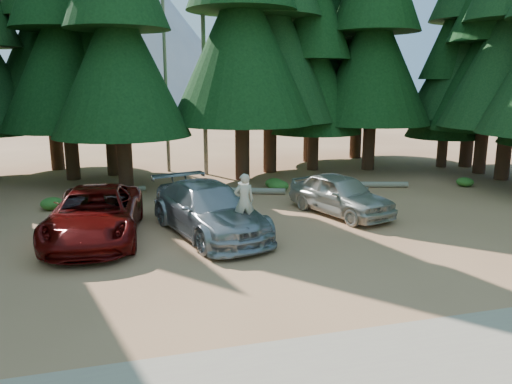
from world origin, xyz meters
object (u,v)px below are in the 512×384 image
silver_minivan_center (209,209)px  log_mid (248,191)px  red_pickup (95,215)px  silver_minivan_right (340,194)px  frisbee_player (244,201)px  log_right (361,185)px  log_left (108,193)px

silver_minivan_center → log_mid: silver_minivan_center is taller
red_pickup → log_mid: (6.75, 5.41, -0.73)m
silver_minivan_center → silver_minivan_right: bearing=-2.1°
silver_minivan_center → frisbee_player: 1.89m
silver_minivan_right → log_right: 5.58m
frisbee_player → log_mid: (2.01, 7.40, -1.37)m
red_pickup → log_right: 13.78m
red_pickup → silver_minivan_right: size_ratio=1.30×
log_right → silver_minivan_center: bearing=-131.0°
log_left → log_mid: bearing=-34.9°
red_pickup → log_right: (12.71, 5.29, -0.72)m
red_pickup → log_left: size_ratio=1.67×
silver_minivan_right → log_mid: bearing=102.2°
silver_minivan_right → log_right: (3.25, 4.48, -0.68)m
red_pickup → silver_minivan_center: (3.86, -0.45, 0.02)m
log_left → log_right: 12.50m
silver_minivan_right → frisbee_player: 5.53m
silver_minivan_center → log_left: bearing=101.8°
log_right → frisbee_player: bearing=-121.5°
silver_minivan_right → log_right: bearing=35.8°
silver_minivan_center → log_mid: bearing=49.0°
frisbee_player → log_mid: size_ratio=0.50×
silver_minivan_right → log_left: bearing=129.0°
log_mid → silver_minivan_right: bearing=-38.9°
red_pickup → log_left: bearing=93.1°
silver_minivan_center → silver_minivan_right: silver_minivan_center is taller
log_left → silver_minivan_right: bearing=-56.2°
silver_minivan_center → log_left: 8.04m
silver_minivan_right → log_mid: (-2.71, 4.60, -0.68)m
frisbee_player → log_mid: 7.79m
red_pickup → silver_minivan_center: bearing=-1.0°
frisbee_player → log_right: frisbee_player is taller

